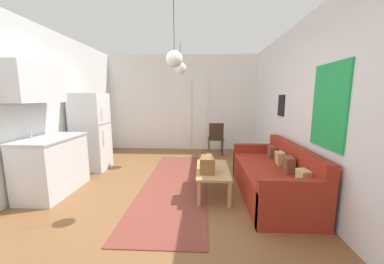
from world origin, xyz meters
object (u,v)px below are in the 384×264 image
coffee_table (213,172)px  pendant_lamp_far (181,68)px  pendant_lamp_near (174,59)px  refrigerator (91,132)px  couch (275,178)px  handbag (207,164)px  bamboo_vase (209,159)px  accent_chair (216,137)px

coffee_table → pendant_lamp_far: (-0.68, 1.72, 1.84)m
pendant_lamp_near → pendant_lamp_far: size_ratio=1.19×
pendant_lamp_far → refrigerator: bearing=-161.7°
refrigerator → pendant_lamp_far: size_ratio=2.33×
couch → refrigerator: (-3.53, 1.15, 0.54)m
handbag → pendant_lamp_far: 2.58m
coffee_table → pendant_lamp_far: size_ratio=1.46×
couch → pendant_lamp_near: pendant_lamp_near is taller
pendant_lamp_far → bamboo_vase: bearing=-67.9°
coffee_table → handbag: size_ratio=2.84×
couch → bamboo_vase: size_ratio=4.75×
refrigerator → pendant_lamp_near: (2.01, -1.56, 1.23)m
refrigerator → pendant_lamp_near: 2.82m
couch → refrigerator: bearing=162.0°
refrigerator → accent_chair: refrigerator is taller
coffee_table → couch: bearing=-2.9°
couch → bamboo_vase: bearing=167.4°
handbag → accent_chair: bearing=83.5°
accent_chair → bamboo_vase: bearing=82.7°
bamboo_vase → pendant_lamp_near: size_ratio=0.51×
accent_chair → pendant_lamp_far: pendant_lamp_far is taller
handbag → pendant_lamp_near: 1.60m
coffee_table → handbag: (-0.10, -0.16, 0.18)m
bamboo_vase → pendant_lamp_near: 1.73m
coffee_table → pendant_lamp_far: bearing=111.6°
handbag → pendant_lamp_far: bearing=107.3°
bamboo_vase → handbag: bearing=-96.7°
accent_chair → refrigerator: bearing=24.4°
pendant_lamp_near → refrigerator: bearing=142.2°
refrigerator → pendant_lamp_far: bearing=18.3°
couch → pendant_lamp_far: (-1.66, 1.77, 1.92)m
couch → pendant_lamp_far: bearing=133.2°
bamboo_vase → pendant_lamp_near: (-0.49, -0.65, 1.53)m
couch → pendant_lamp_far: size_ratio=2.85×
coffee_table → pendant_lamp_near: pendant_lamp_near is taller
couch → accent_chair: size_ratio=2.28×
handbag → pendant_lamp_near: bearing=-146.0°
couch → accent_chair: bearing=107.8°
couch → coffee_table: 0.98m
handbag → refrigerator: bearing=152.9°
handbag → coffee_table: bearing=58.8°
coffee_table → accent_chair: size_ratio=1.16×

